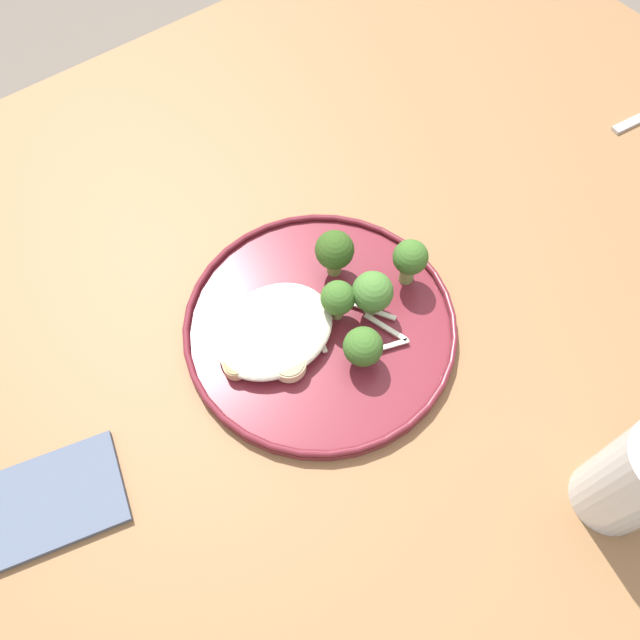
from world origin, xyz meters
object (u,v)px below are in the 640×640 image
seared_scallop_rear_pale (313,329)px  broccoli_floret_center_pile (338,299)px  dinner_plate (320,325)px  water_glass (633,482)px  seared_scallop_front_small (289,364)px  broccoli_floret_split_head (335,251)px  seared_scallop_left_edge (306,303)px  broccoli_floret_beside_noodles (363,347)px  broccoli_floret_near_rim (372,293)px  seared_scallop_half_hidden (236,367)px  folded_napkin (41,505)px  broccoli_floret_left_leaning (410,259)px

seared_scallop_rear_pale → broccoli_floret_center_pile: bearing=-176.6°
dinner_plate → water_glass: water_glass is taller
seared_scallop_front_small → broccoli_floret_split_head: bearing=-148.5°
seared_scallop_front_small → seared_scallop_left_edge: size_ratio=1.21×
broccoli_floret_beside_noodles → seared_scallop_front_small: bearing=-29.3°
seared_scallop_left_edge → water_glass: size_ratio=0.23×
broccoli_floret_near_rim → broccoli_floret_split_head: same height
water_glass → broccoli_floret_center_pile: bearing=-74.4°
seared_scallop_half_hidden → broccoli_floret_beside_noodles: broccoli_floret_beside_noodles is taller
dinner_plate → folded_napkin: size_ratio=1.93×
seared_scallop_front_small → broccoli_floret_center_pile: (-0.08, -0.02, 0.02)m
broccoli_floret_split_head → folded_napkin: 0.38m
dinner_plate → broccoli_floret_center_pile: broccoli_floret_center_pile is taller
seared_scallop_front_small → seared_scallop_left_edge: bearing=-139.5°
seared_scallop_half_hidden → folded_napkin: seared_scallop_half_hidden is taller
water_glass → folded_napkin: bearing=-36.4°
dinner_plate → broccoli_floret_split_head: bearing=-140.2°
broccoli_floret_near_rim → folded_napkin: 0.37m
broccoli_floret_left_leaning → folded_napkin: size_ratio=0.41×
seared_scallop_rear_pale → broccoli_floret_beside_noodles: size_ratio=0.48×
broccoli_floret_near_rim → broccoli_floret_beside_noodles: broccoli_floret_near_rim is taller
seared_scallop_front_small → broccoli_floret_split_head: (-0.11, -0.07, 0.03)m
water_glass → broccoli_floret_near_rim: bearing=-79.6°
seared_scallop_rear_pale → water_glass: water_glass is taller
seared_scallop_half_hidden → broccoli_floret_center_pile: broccoli_floret_center_pile is taller
broccoli_floret_near_rim → broccoli_floret_left_leaning: bearing=-172.6°
seared_scallop_half_hidden → seared_scallop_front_small: bearing=145.1°
dinner_plate → seared_scallop_half_hidden: size_ratio=11.50×
seared_scallop_rear_pale → broccoli_floret_near_rim: (-0.07, 0.01, 0.03)m
seared_scallop_left_edge → folded_napkin: 0.32m
broccoli_floret_left_leaning → broccoli_floret_center_pile: bearing=-6.0°
dinner_plate → water_glass: size_ratio=2.28×
broccoli_floret_split_head → folded_napkin: (0.37, 0.04, -0.04)m
dinner_plate → broccoli_floret_beside_noodles: (-0.01, 0.06, 0.03)m
seared_scallop_front_small → folded_napkin: 0.26m
seared_scallop_half_hidden → broccoli_floret_center_pile: size_ratio=0.46×
seared_scallop_left_edge → seared_scallop_rear_pale: (0.01, 0.03, -0.00)m
broccoli_floret_split_head → broccoli_floret_beside_noodles: broccoli_floret_split_head is taller
dinner_plate → broccoli_floret_left_leaning: size_ratio=4.75×
folded_napkin → seared_scallop_half_hidden: bearing=-179.8°
seared_scallop_left_edge → broccoli_floret_near_rim: bearing=139.6°
broccoli_floret_near_rim → folded_napkin: (0.37, -0.03, -0.04)m
seared_scallop_rear_pale → broccoli_floret_split_head: broccoli_floret_split_head is taller
broccoli_floret_near_rim → folded_napkin: broccoli_floret_near_rim is taller
broccoli_floret_center_pile → broccoli_floret_split_head: bearing=-124.7°
broccoli_floret_left_leaning → folded_napkin: (0.43, -0.02, -0.04)m
broccoli_floret_beside_noodles → broccoli_floret_center_pile: bearing=-102.6°
broccoli_floret_center_pile → folded_napkin: size_ratio=0.36×
broccoli_floret_beside_noodles → broccoli_floret_center_pile: broccoli_floret_center_pile is taller
seared_scallop_front_small → broccoli_floret_center_pile: bearing=-165.3°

